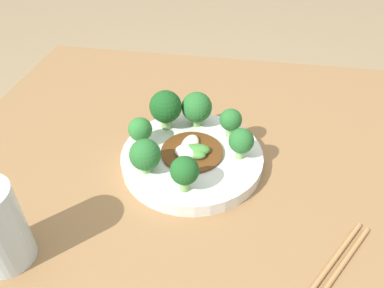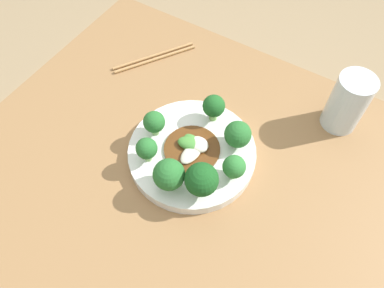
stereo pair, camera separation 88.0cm
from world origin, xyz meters
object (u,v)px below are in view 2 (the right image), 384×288
at_px(plate, 192,153).
at_px(broccoli_south, 214,106).
at_px(broccoli_southwest, 238,135).
at_px(broccoli_west, 234,167).
at_px(broccoli_northwest, 202,180).
at_px(broccoli_east, 154,122).
at_px(chopsticks, 154,57).
at_px(drinking_glass, 348,103).
at_px(stirfry_center, 193,147).
at_px(broccoli_north, 169,175).
at_px(broccoli_northeast, 147,149).

bearing_deg(plate, broccoli_south, -87.72).
bearing_deg(broccoli_southwest, broccoli_west, 112.43).
bearing_deg(broccoli_northwest, broccoli_east, -24.06).
bearing_deg(broccoli_northwest, plate, -48.14).
height_order(broccoli_southwest, broccoli_northwest, broccoli_northwest).
height_order(plate, chopsticks, plate).
height_order(broccoli_south, broccoli_west, broccoli_south).
xyz_separation_m(broccoli_northwest, broccoli_south, (0.06, -0.15, -0.01)).
bearing_deg(drinking_glass, broccoli_east, 38.17).
relative_size(stirfry_center, chopsticks, 0.60).
relative_size(broccoli_east, stirfry_center, 0.52).
bearing_deg(stirfry_center, broccoli_north, 93.12).
bearing_deg(broccoli_northeast, broccoli_west, -161.62).
distance_m(plate, chopsticks, 0.29).
distance_m(plate, broccoli_east, 0.09).
bearing_deg(broccoli_northwest, chopsticks, -42.20).
relative_size(broccoli_west, chopsticks, 0.30).
bearing_deg(broccoli_south, drinking_glass, -146.67).
distance_m(broccoli_northwest, broccoli_south, 0.17).
height_order(broccoli_northwest, broccoli_south, broccoli_northwest).
bearing_deg(broccoli_northwest, drinking_glass, -117.58).
height_order(broccoli_west, stirfry_center, broccoli_west).
xyz_separation_m(broccoli_south, chopsticks, (0.21, -0.10, -0.06)).
height_order(broccoli_east, broccoli_south, broccoli_south).
xyz_separation_m(plate, broccoli_north, (-0.01, 0.08, 0.05)).
xyz_separation_m(broccoli_northeast, broccoli_northwest, (-0.12, 0.01, 0.01)).
bearing_deg(plate, broccoli_southwest, -140.07).
relative_size(broccoli_north, broccoli_northwest, 0.89).
height_order(broccoli_south, drinking_glass, drinking_glass).
relative_size(broccoli_south, drinking_glass, 0.49).
height_order(plate, broccoli_northeast, broccoli_northeast).
bearing_deg(broccoli_north, broccoli_south, -87.03).
relative_size(plate, broccoli_southwest, 4.15).
height_order(broccoli_northeast, broccoli_north, broccoli_north).
bearing_deg(broccoli_west, broccoli_northwest, 60.50).
distance_m(plate, drinking_glass, 0.32).
bearing_deg(broccoli_north, drinking_glass, -123.64).
xyz_separation_m(plate, broccoli_south, (0.00, -0.09, 0.05)).
height_order(plate, broccoli_north, broccoli_north).
relative_size(broccoli_south, chopsticks, 0.34).
relative_size(broccoli_north, broccoli_west, 1.24).
distance_m(plate, broccoli_south, 0.10).
bearing_deg(broccoli_northeast, broccoli_southwest, -137.56).
bearing_deg(stirfry_center, broccoli_west, 172.82).
distance_m(broccoli_south, drinking_glass, 0.26).
height_order(broccoli_south, stirfry_center, broccoli_south).
bearing_deg(drinking_glass, broccoli_west, 62.90).
bearing_deg(broccoli_south, broccoli_north, 92.97).
xyz_separation_m(broccoli_south, broccoli_west, (-0.10, 0.10, -0.01)).
bearing_deg(broccoli_west, plate, -5.65).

